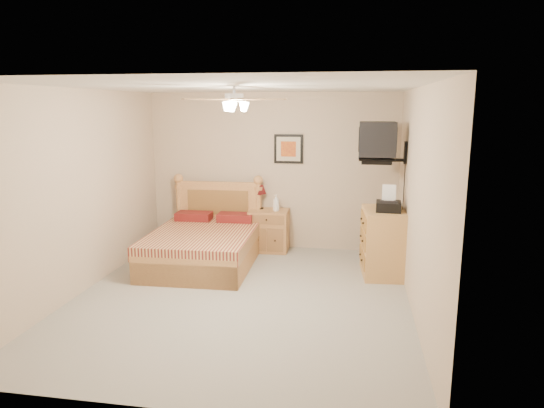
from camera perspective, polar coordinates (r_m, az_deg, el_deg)
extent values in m
plane|color=gray|center=(6.01, -3.65, -10.96)|extent=(4.50, 4.50, 0.00)
cube|color=white|center=(5.56, -3.98, 13.61)|extent=(4.00, 4.50, 0.04)
cube|color=#C8B093|center=(7.83, 0.00, 3.84)|extent=(4.00, 0.04, 2.50)
cube|color=#C8B093|center=(3.56, -12.21, -5.79)|extent=(4.00, 0.04, 2.50)
cube|color=#C8B093|center=(6.41, -21.49, 1.33)|extent=(0.04, 4.50, 2.50)
cube|color=#C8B093|center=(5.55, 16.74, 0.17)|extent=(0.04, 4.50, 2.50)
cube|color=#B17E4B|center=(7.77, -0.37, -3.12)|extent=(0.62, 0.47, 0.66)
imported|color=white|center=(7.61, 0.49, 0.14)|extent=(0.13, 0.13, 0.26)
cube|color=black|center=(7.73, 1.96, 6.50)|extent=(0.46, 0.04, 0.46)
cube|color=tan|center=(6.81, 12.95, -4.42)|extent=(0.60, 0.82, 0.92)
imported|color=#BCAF9A|center=(6.98, 12.55, -0.04)|extent=(0.21, 0.27, 0.02)
imported|color=tan|center=(6.98, 12.81, 0.14)|extent=(0.25, 0.29, 0.02)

